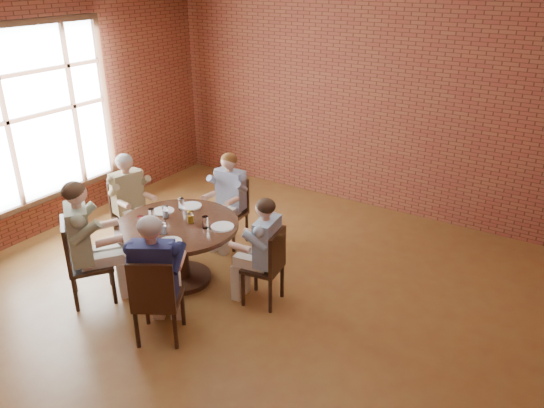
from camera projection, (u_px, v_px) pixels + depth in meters
The scene contains 27 objects.
floor at pixel (220, 311), 5.74m from camera, with size 7.00×7.00×0.00m, color brown.
wall_back at pixel (362, 95), 7.73m from camera, with size 7.00×7.00×0.00m, color brown.
wall_left at pixel (9, 116), 6.64m from camera, with size 7.00×7.00×0.00m, color brown.
window at pixel (41, 114), 6.93m from camera, with size 0.10×2.16×2.36m.
dining_table at pixel (179, 241), 6.10m from camera, with size 1.39×1.39×0.75m.
chair_a at pixel (269, 264), 5.70m from camera, with size 0.44×0.44×0.89m.
diner_a at pixel (263, 252), 5.67m from camera, with size 0.48×0.59×1.25m, color teal, non-canonical shape.
chair_b at pixel (232, 208), 7.01m from camera, with size 0.41×0.41×0.90m.
diner_b at pixel (229, 200), 6.90m from camera, with size 0.48×0.60×1.26m, color gray, non-canonical shape.
chair_c at pixel (129, 211), 6.91m from camera, with size 0.49×0.49×0.91m.
diner_c at pixel (131, 203), 6.80m from camera, with size 0.50×0.61×1.28m, color brown, non-canonical shape.
chair_d at pixel (80, 258), 5.74m from camera, with size 0.64×0.64×0.98m.
diner_d at pixel (87, 242), 5.70m from camera, with size 0.57×0.70×1.40m, color tan, non-canonical shape.
chair_e at pixel (156, 298), 5.08m from camera, with size 0.59×0.59×0.95m.
diner_e at pixel (156, 278), 5.09m from camera, with size 0.54×0.66×1.35m, color #191E48, non-canonical shape.
plate_a at pixel (222, 227), 5.92m from camera, with size 0.26×0.26×0.01m, color white.
plate_b at pixel (191, 206), 6.43m from camera, with size 0.26×0.26×0.01m, color white.
plate_c at pixel (163, 211), 6.30m from camera, with size 0.26×0.26×0.01m, color white.
plate_d at pixel (170, 242), 5.59m from camera, with size 0.26×0.26×0.01m, color white.
glass_a at pixel (205, 222), 5.88m from camera, with size 0.07×0.07×0.14m, color white.
glass_b at pixel (190, 217), 6.00m from camera, with size 0.07×0.07×0.14m, color white.
glass_c at pixel (181, 204), 6.34m from camera, with size 0.07×0.07×0.14m, color white.
glass_d at pixel (165, 212), 6.13m from camera, with size 0.07×0.07×0.14m, color white.
glass_e at pixel (152, 215), 6.06m from camera, with size 0.07×0.07×0.14m, color white.
glass_f at pixel (141, 222), 5.88m from camera, with size 0.07×0.07×0.14m, color white.
glass_g at pixel (163, 228), 5.76m from camera, with size 0.07×0.07×0.14m, color white.
smartphone at pixel (165, 244), 5.55m from camera, with size 0.06×0.13×0.01m, color black.
Camera 1 is at (3.04, -3.70, 3.42)m, focal length 35.00 mm.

